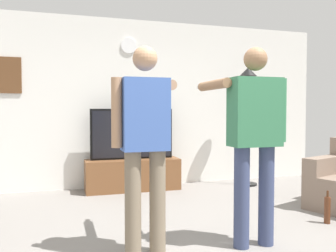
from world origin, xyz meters
The scene contains 9 objects.
ground_plane centered at (0.00, 0.00, 0.00)m, with size 8.40×8.40×0.00m, color gray.
back_wall centered at (0.00, 2.95, 1.35)m, with size 6.40×0.10×2.70m, color silver.
tv_stand centered at (-0.20, 2.60, 0.24)m, with size 1.45×0.46×0.48m.
television centered at (-0.20, 2.65, 0.87)m, with size 1.28×0.07×0.78m.
wall_clock centered at (-0.20, 2.89, 2.28)m, with size 0.25×0.25×0.03m, color white.
floor_lamp centered at (1.69, 2.42, 1.39)m, with size 0.32×0.32×1.94m.
person_standing_nearer_lamp centered at (-0.59, 0.15, 1.00)m, with size 0.57×0.78×1.77m.
person_standing_nearer_couch centered at (0.39, 0.03, 1.03)m, with size 0.64×0.78×1.79m.
beverage_bottle centered at (1.50, 0.36, 0.15)m, with size 0.07×0.07×0.36m.
Camera 1 is at (-1.28, -2.80, 1.23)m, focal length 38.05 mm.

